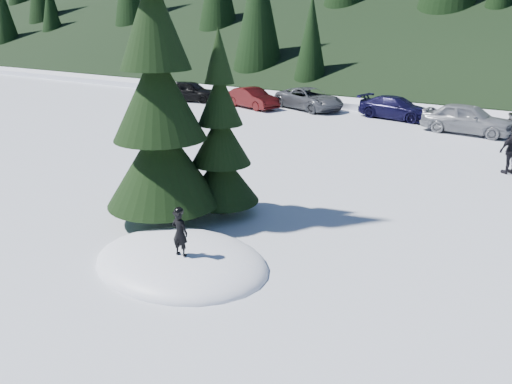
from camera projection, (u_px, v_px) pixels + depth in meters
The scene contains 11 objects.
ground at pixel (181, 264), 11.93m from camera, with size 200.00×200.00×0.00m, color white.
snow_mound at pixel (181, 264), 11.93m from camera, with size 4.48×3.52×0.96m, color white.
spruce_tall at pixel (159, 106), 13.41m from camera, with size 3.20×3.20×8.60m.
spruce_short at pixel (221, 145), 14.38m from camera, with size 2.20×2.20×5.37m.
child_skier at pixel (180, 233), 11.13m from camera, with size 0.39×0.26×1.08m, color black.
adult_1 at pixel (512, 150), 18.61m from camera, with size 1.07×0.44×1.82m, color black.
car_0 at pixel (190, 91), 35.35m from camera, with size 1.71×4.26×1.45m, color black.
car_1 at pixel (252, 98), 32.65m from camera, with size 1.39×3.99×1.31m, color #3E0B0B.
car_2 at pixel (309, 99), 32.12m from camera, with size 2.27×4.92×1.37m, color #52545A.
car_3 at pixel (396, 108), 29.08m from camera, with size 1.81×4.44×1.29m, color black.
car_4 at pixel (468, 119), 25.29m from camera, with size 1.80×4.49×1.53m, color gray.
Camera 1 is at (7.45, -7.90, 5.53)m, focal length 35.00 mm.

